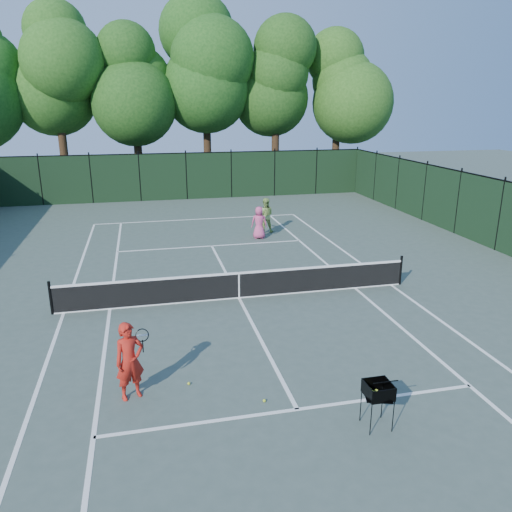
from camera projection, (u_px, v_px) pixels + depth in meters
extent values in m
plane|color=#435148|center=(239.00, 298.00, 16.46)|extent=(90.00, 90.00, 0.00)
cube|color=white|center=(64.00, 313.00, 15.28)|extent=(0.10, 23.77, 0.01)
cube|color=white|center=(391.00, 285.00, 17.62)|extent=(0.10, 23.77, 0.01)
cube|color=white|center=(110.00, 309.00, 15.58)|extent=(0.10, 23.77, 0.01)
cube|color=white|center=(355.00, 288.00, 17.33)|extent=(0.10, 23.77, 0.01)
cube|color=white|center=(198.00, 219.00, 27.52)|extent=(10.97, 0.10, 0.01)
cube|color=white|center=(297.00, 409.00, 10.49)|extent=(8.23, 0.10, 0.01)
cube|color=white|center=(212.00, 246.00, 22.41)|extent=(8.23, 0.10, 0.01)
cube|color=white|center=(239.00, 298.00, 16.45)|extent=(0.10, 12.80, 0.01)
cube|color=black|center=(239.00, 285.00, 16.32)|extent=(11.60, 0.03, 0.85)
cube|color=white|center=(239.00, 273.00, 16.20)|extent=(11.60, 0.05, 0.07)
cube|color=white|center=(239.00, 298.00, 16.45)|extent=(11.60, 0.05, 0.04)
cube|color=white|center=(239.00, 285.00, 16.32)|extent=(0.05, 0.04, 0.91)
cylinder|color=black|center=(51.00, 298.00, 15.06)|extent=(0.09, 0.09, 1.06)
cylinder|color=black|center=(401.00, 270.00, 17.54)|extent=(0.09, 0.09, 1.06)
cube|color=black|center=(186.00, 177.00, 32.77)|extent=(24.00, 0.05, 3.00)
cylinder|color=black|center=(65.00, 159.00, 34.53)|extent=(0.56, 0.56, 4.80)
ellipsoid|color=#1D4A15|center=(54.00, 62.00, 32.66)|extent=(6.80, 6.80, 10.54)
cylinder|color=black|center=(139.00, 161.00, 35.48)|extent=(0.56, 0.56, 4.30)
ellipsoid|color=#174012|center=(133.00, 78.00, 33.82)|extent=(6.00, 6.00, 9.30)
cylinder|color=black|center=(208.00, 154.00, 36.91)|extent=(0.56, 0.56, 5.00)
ellipsoid|color=#174413|center=(205.00, 60.00, 34.98)|extent=(7.00, 7.00, 10.85)
cylinder|color=black|center=(275.00, 156.00, 37.38)|extent=(0.56, 0.56, 4.60)
ellipsoid|color=#194112|center=(276.00, 73.00, 35.65)|extent=(6.20, 6.20, 9.61)
cylinder|color=black|center=(335.00, 155.00, 38.94)|extent=(0.56, 0.56, 4.40)
ellipsoid|color=#214D16|center=(339.00, 80.00, 37.31)|extent=(5.80, 5.80, 8.99)
imported|color=red|center=(130.00, 361.00, 10.70)|extent=(0.75, 0.63, 1.75)
cylinder|color=black|center=(143.00, 346.00, 11.19)|extent=(0.03, 0.03, 0.30)
torus|color=black|center=(142.00, 335.00, 11.11)|extent=(0.30, 0.10, 0.30)
imported|color=#C8467B|center=(259.00, 223.00, 23.45)|extent=(0.84, 0.64, 1.53)
imported|color=#98BD5E|center=(265.00, 215.00, 24.56)|extent=(0.97, 0.83, 1.71)
cylinder|color=black|center=(371.00, 420.00, 9.59)|extent=(0.02, 0.02, 0.68)
cylinder|color=black|center=(393.00, 417.00, 9.69)|extent=(0.02, 0.02, 0.68)
cylinder|color=black|center=(361.00, 406.00, 10.03)|extent=(0.02, 0.02, 0.68)
cylinder|color=black|center=(382.00, 403.00, 10.13)|extent=(0.02, 0.02, 0.68)
cube|color=black|center=(378.00, 390.00, 9.72)|extent=(0.63, 0.63, 0.29)
sphere|color=#C5DC2D|center=(378.00, 394.00, 9.74)|extent=(0.07, 0.07, 0.07)
sphere|color=#C5DC2D|center=(378.00, 394.00, 9.74)|extent=(0.07, 0.07, 0.07)
sphere|color=#C5DC2D|center=(378.00, 394.00, 9.74)|extent=(0.07, 0.07, 0.07)
sphere|color=#C5DC2D|center=(378.00, 394.00, 9.74)|extent=(0.07, 0.07, 0.07)
sphere|color=#C5DC2D|center=(378.00, 394.00, 9.74)|extent=(0.07, 0.07, 0.07)
sphere|color=#C5DC2D|center=(378.00, 394.00, 9.74)|extent=(0.07, 0.07, 0.07)
sphere|color=#C5DC2D|center=(378.00, 394.00, 9.74)|extent=(0.07, 0.07, 0.07)
sphere|color=#C5DC2D|center=(378.00, 394.00, 9.74)|extent=(0.07, 0.07, 0.07)
sphere|color=#C5DC2D|center=(378.00, 394.00, 9.74)|extent=(0.07, 0.07, 0.07)
sphere|color=#C5DC2D|center=(378.00, 394.00, 9.74)|extent=(0.07, 0.07, 0.07)
sphere|color=#C5DC2D|center=(378.00, 394.00, 9.74)|extent=(0.07, 0.07, 0.07)
sphere|color=#C5DC2D|center=(378.00, 394.00, 9.74)|extent=(0.07, 0.07, 0.07)
sphere|color=#C5DC2D|center=(378.00, 394.00, 9.74)|extent=(0.07, 0.07, 0.07)
sphere|color=#C5DC2D|center=(378.00, 394.00, 9.74)|extent=(0.07, 0.07, 0.07)
sphere|color=#B3CF2A|center=(264.00, 401.00, 10.75)|extent=(0.07, 0.07, 0.07)
sphere|color=gold|center=(189.00, 383.00, 11.40)|extent=(0.07, 0.07, 0.07)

